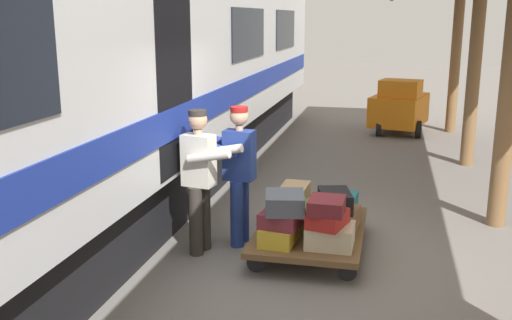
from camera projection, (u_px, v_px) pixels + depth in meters
The scene contains 18 objects.
ground_plane at pixel (321, 260), 6.78m from camera, with size 60.00×60.00×0.00m, color slate.
train_car at pixel (56, 74), 6.98m from camera, with size 3.02×20.36×4.00m.
luggage_cart at pixel (311, 231), 7.01m from camera, with size 1.24×1.87×0.28m.
suitcase_yellow_case at pixel (280, 233), 6.55m from camera, with size 0.36×0.57×0.20m, color gold.
suitcase_teal_softside at pixel (338, 206), 7.39m from camera, with size 0.42×0.53×0.28m, color #1E666B.
suitcase_cream_canvas at pixel (330, 235), 6.42m from camera, with size 0.51×0.45×0.25m, color beige.
suitcase_brown_leather at pixel (335, 220), 6.91m from camera, with size 0.50×0.60×0.25m, color brown.
suitcase_orange_carryall at pixel (294, 207), 7.53m from camera, with size 0.51×0.62×0.17m, color #CC6B23.
suitcase_olive_duffel at pixel (288, 215), 7.02m from camera, with size 0.49×0.60×0.28m, color brown.
suitcase_black_hardshell at pixel (335, 201), 6.84m from camera, with size 0.35×0.52×0.23m, color black.
suitcase_red_plastic at pixel (328, 219), 6.35m from camera, with size 0.35×0.48×0.16m, color #AD231E.
suitcase_burgundy_valise at pixel (281, 219), 6.48m from camera, with size 0.42×0.43×0.17m, color maroon.
suitcase_tan_vintage at pixel (294, 193), 7.50m from camera, with size 0.33×0.55×0.20m, color tan.
suitcase_maroon_trunk at pixel (327, 206), 6.28m from camera, with size 0.37×0.43×0.16m, color maroon.
suitcase_slate_roller at pixel (285, 203), 6.43m from camera, with size 0.42×0.50×0.21m, color #4C515B.
porter_in_overalls at pixel (238, 171), 7.06m from camera, with size 0.69×0.47×1.70m.
porter_by_door at pixel (201, 177), 6.79m from camera, with size 0.71×0.51×1.70m.
baggage_tug at pixel (399, 107), 14.06m from camera, with size 1.48×1.91×1.30m.
Camera 1 is at (-0.67, 6.32, 2.72)m, focal length 41.24 mm.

